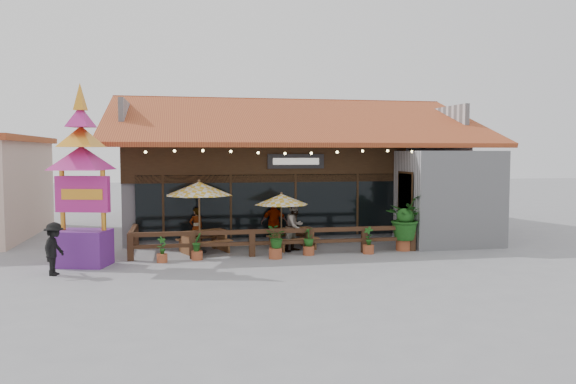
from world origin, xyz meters
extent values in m
plane|color=gray|center=(0.00, 0.00, 0.00)|extent=(100.00, 100.00, 0.00)
cube|color=silver|center=(0.00, 7.00, 2.00)|extent=(14.00, 10.00, 4.00)
cube|color=#322010|center=(-1.50, 1.92, 3.20)|extent=(11.00, 0.16, 1.60)
cube|color=black|center=(-1.50, 1.90, 1.50)|extent=(10.00, 0.12, 2.40)
cube|color=#EAB169|center=(-1.50, 2.10, 1.50)|extent=(9.80, 0.05, 2.20)
cube|color=silver|center=(5.25, 0.65, 1.80)|extent=(3.50, 2.70, 3.60)
cube|color=red|center=(3.44, 0.50, 2.00)|extent=(0.06, 1.20, 1.50)
cube|color=#322010|center=(3.43, 0.50, 2.00)|extent=(0.04, 1.34, 1.64)
cube|color=#AB5026|center=(0.00, 3.50, 4.90)|extent=(15.50, 7.05, 2.37)
cube|color=#AB5026|center=(0.00, 10.50, 4.90)|extent=(15.50, 7.05, 2.37)
cube|color=#AB5026|center=(0.00, 7.00, 6.02)|extent=(15.50, 0.30, 0.12)
cube|color=silver|center=(-7.00, 7.00, 4.70)|extent=(0.20, 9.00, 1.80)
cube|color=silver|center=(7.00, 7.00, 4.70)|extent=(0.20, 9.00, 1.80)
cube|color=black|center=(-0.50, 1.80, 3.20)|extent=(2.20, 0.10, 0.55)
cube|color=silver|center=(-0.50, 1.74, 3.20)|extent=(1.80, 0.02, 0.25)
cube|color=#322010|center=(-5.50, 1.86, 1.50)|extent=(0.08, 0.08, 2.40)
cube|color=#322010|center=(-3.00, 1.86, 1.50)|extent=(0.08, 0.08, 2.40)
cube|color=#322010|center=(-0.50, 1.86, 1.50)|extent=(0.08, 0.08, 2.40)
cube|color=#322010|center=(2.00, 1.86, 1.50)|extent=(0.08, 0.08, 2.40)
sphere|color=#FFE98C|center=(-6.00, 0.08, 3.55)|extent=(0.09, 0.09, 0.09)
sphere|color=#FFE98C|center=(-5.05, 0.08, 3.59)|extent=(0.09, 0.09, 0.09)
sphere|color=#FFE98C|center=(-4.10, 0.08, 3.60)|extent=(0.09, 0.09, 0.09)
sphere|color=#FFE98C|center=(-3.15, 0.08, 3.57)|extent=(0.09, 0.09, 0.09)
sphere|color=#FFE98C|center=(-2.20, 0.08, 3.53)|extent=(0.09, 0.09, 0.09)
sphere|color=#FFE98C|center=(-1.25, 0.08, 3.50)|extent=(0.09, 0.09, 0.09)
sphere|color=#FFE98C|center=(-0.30, 0.08, 3.51)|extent=(0.09, 0.09, 0.09)
sphere|color=#FFE98C|center=(0.65, 0.08, 3.55)|extent=(0.09, 0.09, 0.09)
sphere|color=#FFE98C|center=(1.60, 0.08, 3.59)|extent=(0.09, 0.09, 0.09)
sphere|color=#FFE98C|center=(2.55, 0.08, 3.60)|extent=(0.09, 0.09, 0.09)
sphere|color=#FFE98C|center=(3.50, 0.08, 3.57)|extent=(0.09, 0.09, 0.09)
cube|color=#432A18|center=(-6.50, -0.50, 0.45)|extent=(0.20, 0.20, 0.90)
cube|color=#432A18|center=(-4.50, -0.50, 0.45)|extent=(0.20, 0.20, 0.90)
cube|color=#432A18|center=(-2.50, -0.50, 0.45)|extent=(0.20, 0.20, 0.90)
cube|color=#432A18|center=(-0.50, -0.50, 0.45)|extent=(0.20, 0.20, 0.90)
cube|color=#432A18|center=(1.50, -0.50, 0.45)|extent=(0.20, 0.20, 0.90)
cube|color=#432A18|center=(3.30, -0.50, 0.45)|extent=(0.20, 0.20, 0.90)
cube|color=#432A18|center=(-1.60, -0.50, 0.85)|extent=(9.80, 0.16, 0.14)
cube|color=#432A18|center=(-1.60, -0.50, 0.45)|extent=(9.80, 0.12, 0.12)
cube|color=#432A18|center=(-6.50, 0.75, 0.85)|extent=(0.16, 2.50, 0.14)
cube|color=#432A18|center=(-6.50, 1.90, 0.45)|extent=(0.20, 0.20, 0.90)
cylinder|color=brown|center=(-4.22, 0.62, 1.22)|extent=(0.06, 0.06, 2.43)
cone|color=gold|center=(-4.22, 0.62, 2.27)|extent=(3.15, 3.15, 0.48)
sphere|color=brown|center=(-4.22, 0.62, 2.54)|extent=(0.11, 0.11, 0.11)
cylinder|color=black|center=(-4.22, 0.62, 0.03)|extent=(0.47, 0.47, 0.06)
cylinder|color=brown|center=(-1.29, 0.57, 0.99)|extent=(0.05, 0.05, 1.98)
cone|color=gold|center=(-1.29, 0.57, 1.85)|extent=(1.98, 1.98, 0.39)
sphere|color=brown|center=(-1.29, 0.57, 2.07)|extent=(0.09, 0.09, 0.09)
cylinder|color=black|center=(-1.29, 0.57, 0.03)|extent=(0.38, 0.38, 0.05)
cube|color=brown|center=(-4.06, 0.63, 0.74)|extent=(1.76, 1.31, 0.06)
cube|color=brown|center=(-4.71, 0.36, 0.37)|extent=(0.34, 0.67, 0.74)
cube|color=brown|center=(-3.42, 0.90, 0.37)|extent=(0.34, 0.67, 0.74)
cube|color=brown|center=(-3.85, 0.12, 0.44)|extent=(1.57, 0.88, 0.05)
cube|color=brown|center=(-4.28, 1.13, 0.44)|extent=(1.57, 0.88, 0.05)
cube|color=brown|center=(-0.84, 0.76, 0.72)|extent=(1.68, 1.07, 0.06)
cube|color=brown|center=(-1.50, 0.60, 0.36)|extent=(0.24, 0.68, 0.72)
cube|color=brown|center=(-0.18, 0.92, 0.36)|extent=(0.24, 0.68, 0.72)
cube|color=brown|center=(-0.71, 0.24, 0.43)|extent=(1.57, 0.63, 0.05)
cube|color=brown|center=(-0.96, 1.27, 0.43)|extent=(1.57, 0.63, 0.05)
cube|color=#60227E|center=(-7.85, -1.07, 0.56)|extent=(1.75, 1.49, 1.12)
cube|color=#B8227D|center=(-7.85, -1.07, 2.25)|extent=(1.69, 0.69, 1.12)
cube|color=orange|center=(-7.85, -1.20, 2.25)|extent=(1.27, 0.39, 0.33)
cylinder|color=orange|center=(-8.51, -1.07, 2.06)|extent=(0.15, 0.15, 1.87)
cylinder|color=orange|center=(-7.19, -1.07, 2.06)|extent=(0.15, 0.15, 1.87)
pyramid|color=#B8227D|center=(-7.85, -1.07, 3.75)|extent=(2.78, 2.78, 0.75)
pyramid|color=orange|center=(-7.85, -1.07, 4.36)|extent=(1.97, 1.97, 0.66)
pyramid|color=#B8227D|center=(-7.85, -1.07, 4.97)|extent=(1.28, 1.28, 0.66)
pyramid|color=orange|center=(-7.85, -1.07, 5.67)|extent=(0.58, 0.58, 0.84)
cylinder|color=#984829|center=(3.03, -0.37, 0.20)|extent=(0.54, 0.54, 0.40)
imported|color=#195317|center=(3.03, -0.37, 1.20)|extent=(1.77, 1.86, 1.62)
sphere|color=#195317|center=(3.16, -0.46, 0.90)|extent=(0.54, 0.54, 0.54)
sphere|color=#195317|center=(2.92, -0.24, 1.08)|extent=(0.47, 0.47, 0.47)
imported|color=#322010|center=(-4.31, 1.56, 0.75)|extent=(0.65, 0.57, 1.51)
imported|color=#322010|center=(-0.86, 0.24, 0.90)|extent=(1.10, 1.09, 1.79)
imported|color=#322010|center=(-1.38, 1.56, 0.87)|extent=(1.10, 0.72, 1.73)
imported|color=black|center=(-8.46, -2.33, 0.77)|extent=(0.77, 1.09, 1.53)
cylinder|color=#984829|center=(-5.48, -0.98, 0.14)|extent=(0.34, 0.34, 0.27)
imported|color=#195317|center=(-5.48, -0.98, 0.56)|extent=(0.36, 0.32, 0.57)
cylinder|color=#984829|center=(-4.36, -0.75, 0.15)|extent=(0.37, 0.37, 0.29)
imported|color=#195317|center=(-4.36, -0.75, 0.60)|extent=(0.39, 0.42, 0.60)
cylinder|color=#984829|center=(-1.78, -1.02, 0.18)|extent=(0.44, 0.44, 0.35)
imported|color=#195317|center=(-1.78, -1.02, 0.71)|extent=(0.78, 0.72, 0.73)
cylinder|color=#984829|center=(-0.55, -0.62, 0.16)|extent=(0.39, 0.39, 0.31)
imported|color=#195317|center=(-0.55, -0.62, 0.63)|extent=(0.50, 0.50, 0.64)
cylinder|color=#984829|center=(1.56, -0.77, 0.16)|extent=(0.39, 0.39, 0.31)
imported|color=#195317|center=(1.56, -0.77, 0.64)|extent=(0.40, 0.40, 0.65)
camera|label=1|loc=(-4.92, -19.28, 3.52)|focal=35.00mm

